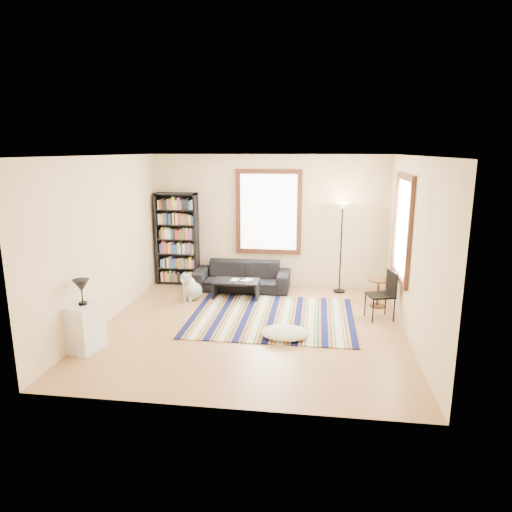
# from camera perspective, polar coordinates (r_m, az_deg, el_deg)

# --- Properties ---
(floor) EXTENTS (5.00, 5.00, 0.10)m
(floor) POSITION_cam_1_polar(r_m,az_deg,el_deg) (7.75, -0.51, -9.16)
(floor) COLOR #AC864E
(floor) RESTS_ON ground
(ceiling) EXTENTS (5.00, 5.00, 0.10)m
(ceiling) POSITION_cam_1_polar(r_m,az_deg,el_deg) (7.17, -0.55, 12.83)
(ceiling) COLOR white
(ceiling) RESTS_ON floor
(wall_back) EXTENTS (5.00, 0.10, 2.80)m
(wall_back) POSITION_cam_1_polar(r_m,az_deg,el_deg) (9.81, 1.62, 4.40)
(wall_back) COLOR beige
(wall_back) RESTS_ON floor
(wall_front) EXTENTS (5.00, 0.10, 2.80)m
(wall_front) POSITION_cam_1_polar(r_m,az_deg,el_deg) (4.89, -4.84, -4.62)
(wall_front) COLOR beige
(wall_front) RESTS_ON floor
(wall_left) EXTENTS (0.10, 5.00, 2.80)m
(wall_left) POSITION_cam_1_polar(r_m,az_deg,el_deg) (8.08, -18.73, 1.83)
(wall_left) COLOR beige
(wall_left) RESTS_ON floor
(wall_right) EXTENTS (0.10, 5.00, 2.80)m
(wall_right) POSITION_cam_1_polar(r_m,az_deg,el_deg) (7.40, 19.40, 0.79)
(wall_right) COLOR beige
(wall_right) RESTS_ON floor
(window_back) EXTENTS (1.20, 0.06, 1.60)m
(window_back) POSITION_cam_1_polar(r_m,az_deg,el_deg) (9.70, 1.58, 5.50)
(window_back) COLOR white
(window_back) RESTS_ON wall_back
(window_right) EXTENTS (0.06, 1.20, 1.60)m
(window_right) POSITION_cam_1_polar(r_m,az_deg,el_deg) (8.12, 17.86, 3.38)
(window_right) COLOR white
(window_right) RESTS_ON wall_right
(rug) EXTENTS (2.91, 2.33, 0.02)m
(rug) POSITION_cam_1_polar(r_m,az_deg,el_deg) (8.12, 2.02, -7.63)
(rug) COLOR #0C103F
(rug) RESTS_ON floor
(sofa) EXTENTS (2.00, 0.80, 0.58)m
(sofa) POSITION_cam_1_polar(r_m,az_deg,el_deg) (9.63, -1.75, -2.52)
(sofa) COLOR black
(sofa) RESTS_ON floor
(bookshelf) EXTENTS (0.90, 0.30, 2.00)m
(bookshelf) POSITION_cam_1_polar(r_m,az_deg,el_deg) (10.06, -9.80, 2.12)
(bookshelf) COLOR black
(bookshelf) RESTS_ON floor
(coffee_table) EXTENTS (1.00, 0.71, 0.36)m
(coffee_table) POSITION_cam_1_polar(r_m,az_deg,el_deg) (9.12, -2.47, -4.14)
(coffee_table) COLOR black
(coffee_table) RESTS_ON floor
(book_a) EXTENTS (0.17, 0.21, 0.02)m
(book_a) POSITION_cam_1_polar(r_m,az_deg,el_deg) (9.09, -3.10, -2.98)
(book_a) COLOR beige
(book_a) RESTS_ON coffee_table
(book_b) EXTENTS (0.26, 0.28, 0.02)m
(book_b) POSITION_cam_1_polar(r_m,az_deg,el_deg) (9.09, -1.49, -2.96)
(book_b) COLOR beige
(book_b) RESTS_ON coffee_table
(floor_cushion) EXTENTS (0.77, 0.58, 0.19)m
(floor_cushion) POSITION_cam_1_polar(r_m,az_deg,el_deg) (7.25, 3.62, -9.54)
(floor_cushion) COLOR silver
(floor_cushion) RESTS_ON floor
(floor_lamp) EXTENTS (0.40, 0.40, 1.86)m
(floor_lamp) POSITION_cam_1_polar(r_m,az_deg,el_deg) (9.46, 10.57, 0.96)
(floor_lamp) COLOR black
(floor_lamp) RESTS_ON floor
(side_table) EXTENTS (0.41, 0.41, 0.54)m
(side_table) POSITION_cam_1_polar(r_m,az_deg,el_deg) (8.88, 14.99, -4.47)
(side_table) COLOR #492712
(side_table) RESTS_ON floor
(folding_chair) EXTENTS (0.51, 0.50, 0.86)m
(folding_chair) POSITION_cam_1_polar(r_m,az_deg,el_deg) (8.21, 15.25, -4.77)
(folding_chair) COLOR black
(folding_chair) RESTS_ON floor
(white_cabinet) EXTENTS (0.48, 0.57, 0.70)m
(white_cabinet) POSITION_cam_1_polar(r_m,az_deg,el_deg) (7.21, -20.59, -8.34)
(white_cabinet) COLOR white
(white_cabinet) RESTS_ON floor
(table_lamp) EXTENTS (0.27, 0.27, 0.38)m
(table_lamp) POSITION_cam_1_polar(r_m,az_deg,el_deg) (7.04, -20.94, -4.24)
(table_lamp) COLOR black
(table_lamp) RESTS_ON white_cabinet
(dog) EXTENTS (0.60, 0.69, 0.57)m
(dog) POSITION_cam_1_polar(r_m,az_deg,el_deg) (9.08, -7.94, -3.65)
(dog) COLOR silver
(dog) RESTS_ON floor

